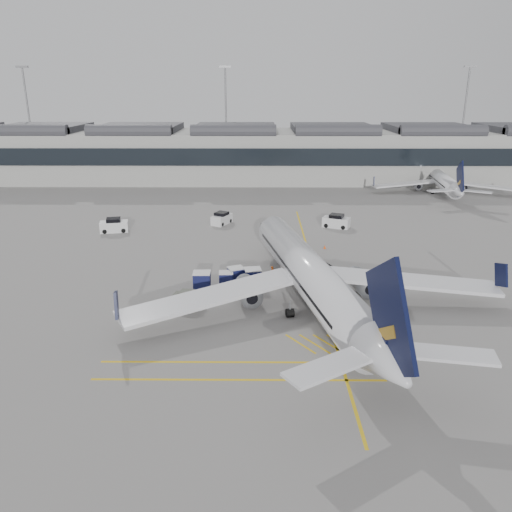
{
  "coord_description": "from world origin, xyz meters",
  "views": [
    {
      "loc": [
        3.52,
        -44.53,
        20.65
      ],
      "look_at": [
        3.17,
        4.3,
        4.0
      ],
      "focal_mm": 35.0,
      "sensor_mm": 36.0,
      "label": 1
    }
  ],
  "objects_px": {
    "belt_loader": "(315,267)",
    "pushback_tug": "(187,299)",
    "ramp_agent_a": "(273,273)",
    "ramp_agent_b": "(252,290)",
    "baggage_cart_a": "(236,275)",
    "airliner_main": "(311,277)"
  },
  "relations": [
    {
      "from": "belt_loader",
      "to": "ramp_agent_b",
      "type": "height_order",
      "value": "belt_loader"
    },
    {
      "from": "baggage_cart_a",
      "to": "ramp_agent_b",
      "type": "height_order",
      "value": "baggage_cart_a"
    },
    {
      "from": "airliner_main",
      "to": "belt_loader",
      "type": "relative_size",
      "value": 9.22
    },
    {
      "from": "belt_loader",
      "to": "ramp_agent_b",
      "type": "bearing_deg",
      "value": -109.32
    },
    {
      "from": "pushback_tug",
      "to": "ramp_agent_a",
      "type": "bearing_deg",
      "value": 49.97
    },
    {
      "from": "airliner_main",
      "to": "baggage_cart_a",
      "type": "xyz_separation_m",
      "value": [
        -7.6,
        6.06,
        -2.18
      ]
    },
    {
      "from": "ramp_agent_a",
      "to": "belt_loader",
      "type": "bearing_deg",
      "value": -20.95
    },
    {
      "from": "airliner_main",
      "to": "pushback_tug",
      "type": "bearing_deg",
      "value": 168.12
    },
    {
      "from": "airliner_main",
      "to": "ramp_agent_a",
      "type": "height_order",
      "value": "airliner_main"
    },
    {
      "from": "ramp_agent_b",
      "to": "pushback_tug",
      "type": "relative_size",
      "value": 0.52
    },
    {
      "from": "belt_loader",
      "to": "ramp_agent_a",
      "type": "xyz_separation_m",
      "value": [
        -5.13,
        -2.95,
        0.32
      ]
    },
    {
      "from": "belt_loader",
      "to": "pushback_tug",
      "type": "distance_m",
      "value": 16.98
    },
    {
      "from": "belt_loader",
      "to": "ramp_agent_a",
      "type": "distance_m",
      "value": 5.93
    },
    {
      "from": "airliner_main",
      "to": "baggage_cart_a",
      "type": "distance_m",
      "value": 9.96
    },
    {
      "from": "airliner_main",
      "to": "pushback_tug",
      "type": "relative_size",
      "value": 13.16
    },
    {
      "from": "airliner_main",
      "to": "belt_loader",
      "type": "xyz_separation_m",
      "value": [
        1.58,
        10.0,
        -2.67
      ]
    },
    {
      "from": "pushback_tug",
      "to": "baggage_cart_a",
      "type": "bearing_deg",
      "value": 63.57
    },
    {
      "from": "ramp_agent_a",
      "to": "pushback_tug",
      "type": "distance_m",
      "value": 11.11
    },
    {
      "from": "ramp_agent_a",
      "to": "ramp_agent_b",
      "type": "relative_size",
      "value": 1.05
    },
    {
      "from": "belt_loader",
      "to": "ramp_agent_a",
      "type": "relative_size",
      "value": 2.64
    },
    {
      "from": "pushback_tug",
      "to": "airliner_main",
      "type": "bearing_deg",
      "value": 10.71
    },
    {
      "from": "airliner_main",
      "to": "pushback_tug",
      "type": "distance_m",
      "value": 12.44
    }
  ]
}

